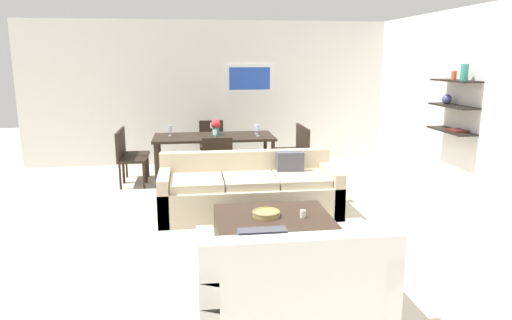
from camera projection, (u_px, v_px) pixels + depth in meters
The scene contains 21 objects.
ground_plane at pixel (257, 222), 5.89m from camera, with size 18.00×18.00×0.00m, color beige.
back_wall_unit at pixel (247, 93), 9.06m from camera, with size 8.40×0.09×2.70m.
right_wall_shelf_unit at pixel (465, 106), 6.59m from camera, with size 0.34×8.20×2.70m.
sofa_beige at pixel (249, 192), 6.14m from camera, with size 2.30×0.90×0.78m.
loveseat_white at pixel (291, 279), 3.73m from camera, with size 1.47×0.90×0.78m.
coffee_table at pixel (274, 235), 4.94m from camera, with size 1.21×1.08×0.38m.
decorative_bowl at pixel (266, 213), 4.93m from camera, with size 0.29×0.29×0.06m.
candle_jar at pixel (303, 214), 4.90m from camera, with size 0.06×0.06×0.08m, color silver.
dining_table at pixel (214, 140), 7.78m from camera, with size 1.97×0.91×0.75m.
dining_chair_head at pixel (212, 141), 8.65m from camera, with size 0.44×0.44×0.88m.
dining_chair_right_near at pixel (299, 151), 7.81m from camera, with size 0.44×0.44×0.88m.
dining_chair_left_near at pixel (127, 155), 7.43m from camera, with size 0.44×0.44×0.88m.
dining_chair_right_far at pixel (293, 146), 8.21m from camera, with size 0.44×0.44×0.88m.
dining_chair_foot at pixel (217, 161), 6.98m from camera, with size 0.44×0.44×0.88m.
dining_chair_left_far at pixel (130, 150), 7.83m from camera, with size 0.44×0.44×0.88m.
wine_glass_right_far at pixel (256, 127), 7.95m from camera, with size 0.07×0.07×0.16m.
wine_glass_foot at pixel (215, 133), 7.36m from camera, with size 0.06×0.06×0.16m.
wine_glass_head at pixel (213, 126), 8.13m from camera, with size 0.08×0.08×0.16m.
wine_glass_left_far at pixel (170, 128), 7.75m from camera, with size 0.07×0.07×0.18m.
wine_glass_right_near at pixel (258, 128), 7.73m from camera, with size 0.07×0.07×0.19m.
centerpiece_vase at pixel (216, 126), 7.79m from camera, with size 0.16×0.16×0.27m.
Camera 1 is at (-0.79, -5.53, 2.01)m, focal length 33.02 mm.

